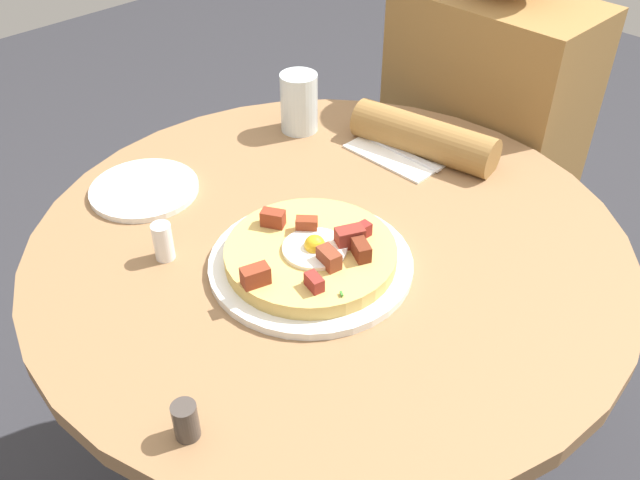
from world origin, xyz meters
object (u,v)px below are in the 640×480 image
Objects in this scene: bread_plate at (144,189)px; breakfast_pizza at (311,253)px; salt_shaker at (163,242)px; dining_table at (328,319)px; person_seated at (471,188)px; pepper_shaker at (186,421)px; knife at (398,151)px; pizza_plate at (311,263)px; water_glass at (299,103)px; fork at (411,143)px.

breakfast_pizza is at bearing -169.26° from bread_plate.
dining_table is at bearing -122.92° from salt_shaker.
person_seated is 23.97× the size of pepper_shaker.
dining_table is 0.32m from knife.
breakfast_pizza is at bearing 115.91° from dining_table.
person_seated is at bearing -92.05° from salt_shaker.
person_seated is 4.70× the size of breakfast_pizza.
pizza_plate reaches higher than dining_table.
bread_plate is (0.19, 0.69, 0.23)m from person_seated.
person_seated is 6.51× the size of bread_plate.
water_glass reaches higher than knife.
pizza_plate reaches higher than knife.
bread_plate is at bearing 85.29° from water_glass.
water_glass is 1.89× the size of salt_shaker.
knife is at bearing -70.40° from pepper_shaker.
salt_shaker is at bearing 57.08° from dining_table.
pepper_shaker reaches higher than knife.
dining_table is at bearing -68.82° from pepper_shaker.
knife is 1.66× the size of water_glass.
pepper_shaker is (-0.24, 0.92, 0.25)m from person_seated.
water_glass is (0.30, -0.26, 0.05)m from pizza_plate.
breakfast_pizza is (-0.00, 0.00, 0.02)m from pizza_plate.
salt_shaker is at bearing 87.95° from person_seated.
pepper_shaker is at bearing 109.20° from knife.
water_glass is at bearing -35.85° from dining_table.
person_seated is 0.68m from pizza_plate.
breakfast_pizza is 1.34× the size of fork.
water_glass reaches higher than fork.
salt_shaker reaches higher than dining_table.
pizza_plate is at bearing 108.54° from knife.
dining_table is 0.35m from fork.
knife reaches higher than dining_table.
fork is 0.04m from knife.
salt_shaker reaches higher than pizza_plate.
salt_shaker is (0.03, 0.76, 0.26)m from person_seated.
person_seated reaches higher than fork.
water_glass is at bearing -53.65° from pepper_shaker.
pepper_shaker is (-0.11, 0.29, -0.00)m from breakfast_pizza.
salt_shaker is at bearing 39.30° from breakfast_pizza.
water_glass is (-0.03, -0.32, 0.05)m from bread_plate.
person_seated reaches higher than pizza_plate.
pizza_plate reaches higher than fork.
knife is at bearing -119.13° from bread_plate.
pepper_shaker is at bearing 104.73° from person_seated.
bread_plate is at bearing 23.83° from dining_table.
dining_table is 0.78× the size of person_seated.
bread_plate is at bearing 60.47° from knife.
pepper_shaker is (-0.22, 0.65, 0.02)m from fork.
dining_table is 18.78× the size of pepper_shaker.
fork is 3.15× the size of salt_shaker.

